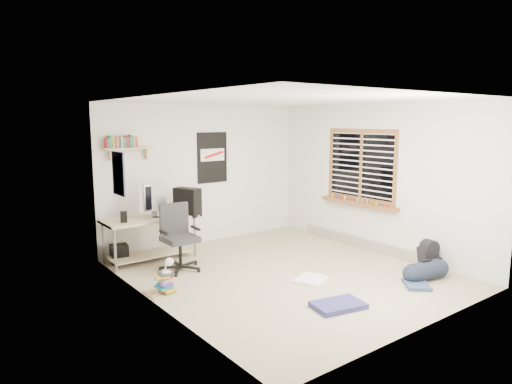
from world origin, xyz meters
TOP-DOWN VIEW (x-y plane):
  - floor at (0.00, 0.00)m, footprint 4.00×4.50m
  - ceiling at (0.00, 0.00)m, footprint 4.00×4.50m
  - back_wall at (0.00, 2.25)m, footprint 4.00×0.01m
  - left_wall at (-2.00, 0.00)m, footprint 0.01×4.50m
  - right_wall at (2.00, 0.00)m, footprint 0.01×4.50m
  - desk at (-1.30, 1.80)m, footprint 1.53×0.86m
  - monitor_left at (-1.28, 1.70)m, footprint 0.43×0.26m
  - monitor_right at (-1.23, 1.72)m, footprint 0.38×0.10m
  - pc_tower at (-0.67, 1.69)m, footprint 0.36×0.49m
  - keyboard at (-1.14, 1.78)m, footprint 0.44×0.25m
  - speaker_left at (-1.75, 1.71)m, footprint 0.13×0.13m
  - speaker_right at (-0.77, 1.65)m, footprint 0.12×0.12m
  - office_chair at (-1.15, 1.07)m, footprint 0.70×0.70m
  - wall_shelf at (-1.45, 2.14)m, footprint 0.80×0.22m
  - poster_back_wall at (0.15, 2.23)m, footprint 0.62×0.03m
  - poster_left_wall at (-1.99, 1.20)m, footprint 0.02×0.42m
  - window at (1.95, 0.30)m, footprint 0.10×1.50m
  - baseboard_heater at (1.96, 0.30)m, footprint 0.08×2.50m
  - backpack at (1.75, -1.21)m, footprint 0.32×0.27m
  - duffel_bag at (1.39, -1.41)m, footprint 0.31×0.31m
  - tshirt at (0.08, -0.47)m, footprint 0.56×0.53m
  - jeans_a at (-0.31, -1.33)m, footprint 0.68×0.51m
  - jeans_b at (1.07, -1.48)m, footprint 0.49×0.50m
  - book_stack at (-1.75, 0.36)m, footprint 0.47×0.41m
  - desk_lamp at (-1.73, 0.34)m, footprint 0.18×0.23m
  - subwoofer at (-1.75, 1.97)m, footprint 0.30×0.30m

SIDE VIEW (x-z plane):
  - floor at x=0.00m, z-range -0.01..0.00m
  - tshirt at x=0.08m, z-range 0.00..0.04m
  - jeans_b at x=1.07m, z-range 0.00..0.05m
  - jeans_a at x=-0.31m, z-range 0.00..0.06m
  - baseboard_heater at x=1.96m, z-range 0.00..0.18m
  - duffel_bag at x=1.39m, z-range -0.12..0.40m
  - subwoofer at x=-1.75m, z-range -0.01..0.29m
  - book_stack at x=-1.75m, z-range 0.01..0.29m
  - backpack at x=1.75m, z-range 0.02..0.38m
  - desk at x=-1.30m, z-range 0.03..0.70m
  - desk_lamp at x=-1.73m, z-range 0.28..0.48m
  - office_chair at x=-1.15m, z-range -0.01..0.99m
  - keyboard at x=-1.14m, z-range 0.66..0.68m
  - speaker_right at x=-0.77m, z-range 0.66..0.85m
  - speaker_left at x=-1.75m, z-range 0.66..0.86m
  - monitor_right at x=-1.23m, z-range 0.66..1.08m
  - pc_tower at x=-0.67m, z-range 0.66..1.13m
  - monitor_left at x=-1.28m, z-range 0.66..1.13m
  - back_wall at x=0.00m, z-range 0.00..2.50m
  - left_wall at x=-2.00m, z-range 0.00..2.50m
  - right_wall at x=2.00m, z-range 0.00..2.50m
  - window at x=1.95m, z-range 0.82..2.08m
  - poster_left_wall at x=-1.99m, z-range 1.20..1.80m
  - poster_back_wall at x=0.15m, z-range 1.09..2.01m
  - wall_shelf at x=-1.45m, z-range 1.66..1.90m
  - ceiling at x=0.00m, z-range 2.50..2.51m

